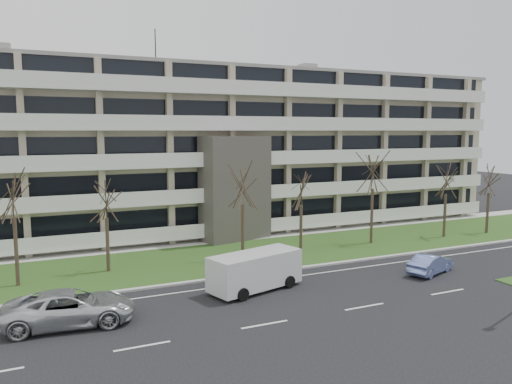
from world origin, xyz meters
name	(u,v)px	position (x,y,z in m)	size (l,w,h in m)	color
ground	(364,307)	(0.00, 0.00, 0.00)	(160.00, 160.00, 0.00)	black
grass_verge	(262,253)	(0.00, 13.00, 0.03)	(90.00, 10.00, 0.06)	#2C4C19
curb	(293,269)	(0.00, 8.00, 0.06)	(90.00, 0.35, 0.12)	#B2B2AD
sidewalk	(235,239)	(0.00, 18.50, 0.04)	(90.00, 2.00, 0.08)	#B2B2AD
lane_edge_line	(304,275)	(0.00, 6.50, 0.01)	(90.00, 0.12, 0.01)	white
apartment_building	(209,150)	(-0.01, 25.32, 7.61)	(60.50, 15.10, 18.75)	#C1B096
silver_pickup	(70,308)	(-14.69, 3.95, 0.86)	(2.85, 6.19, 1.72)	silver
blue_sedan	(430,264)	(7.87, 3.38, 0.66)	(1.39, 4.00, 1.32)	#7C8ED7
white_van	(256,268)	(-4.11, 5.14, 1.35)	(6.16, 3.64, 2.25)	silver
tree_1	(13,190)	(-17.12, 11.76, 5.96)	(3.83, 3.83, 7.67)	#382B21
tree_2	(106,197)	(-11.62, 12.72, 5.11)	(3.29, 3.29, 6.58)	#382B21
tree_3	(243,182)	(-2.13, 11.83, 5.78)	(3.72, 3.72, 7.43)	#382B21
tree_4	(301,187)	(2.93, 12.12, 5.18)	(3.34, 3.34, 6.67)	#382B21
tree_5	(373,167)	(9.83, 12.26, 6.48)	(4.17, 4.17, 8.33)	#382B21
tree_6	(446,177)	(17.31, 11.59, 5.40)	(3.47, 3.47, 6.95)	#382B21
tree_7	(490,177)	(22.23, 11.24, 5.23)	(3.37, 3.37, 6.74)	#382B21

